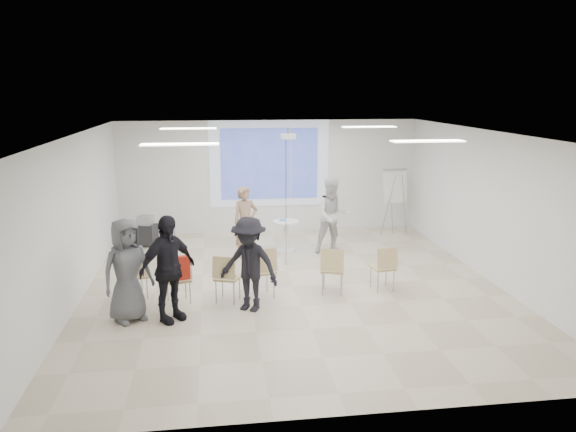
{
  "coord_description": "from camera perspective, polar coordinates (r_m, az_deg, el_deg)",
  "views": [
    {
      "loc": [
        -1.51,
        -10.35,
        3.82
      ],
      "look_at": [
        0.0,
        0.8,
        1.25
      ],
      "focal_mm": 35.0,
      "sensor_mm": 36.0,
      "label": 1
    }
  ],
  "objects": [
    {
      "name": "laptop",
      "position": [
        10.35,
        -6.15,
        -6.03
      ],
      "size": [
        0.39,
        0.34,
        0.03
      ],
      "primitive_type": "imported",
      "rotation": [
        0.0,
        0.0,
        2.78
      ],
      "color": "black",
      "rests_on": "chair_left_inner"
    },
    {
      "name": "projection_halo",
      "position": [
        15.04,
        -1.89,
        5.33
      ],
      "size": [
        3.2,
        0.01,
        2.3
      ],
      "primitive_type": "cube",
      "color": "silver",
      "rests_on": "wall_back"
    },
    {
      "name": "av_cart",
      "position": [
        14.32,
        -14.24,
        -1.58
      ],
      "size": [
        0.6,
        0.53,
        0.75
      ],
      "rotation": [
        0.0,
        0.0,
        -0.31
      ],
      "color": "black",
      "rests_on": "floor"
    },
    {
      "name": "chair_right_far",
      "position": [
        10.93,
        9.76,
        -4.91
      ],
      "size": [
        0.47,
        0.5,
        0.88
      ],
      "rotation": [
        0.0,
        0.0,
        0.15
      ],
      "color": "tan",
      "rests_on": "floor"
    },
    {
      "name": "pedestal_table",
      "position": [
        13.38,
        -0.23,
        -1.83
      ],
      "size": [
        0.74,
        0.74,
        0.76
      ],
      "rotation": [
        0.0,
        0.0,
        -0.23
      ],
      "color": "white",
      "rests_on": "floor"
    },
    {
      "name": "wall_left",
      "position": [
        10.9,
        -20.99,
        -0.28
      ],
      "size": [
        0.1,
        9.0,
        3.0
      ],
      "primitive_type": "cube",
      "color": "silver",
      "rests_on": "floor"
    },
    {
      "name": "wall_right",
      "position": [
        11.97,
        20.14,
        0.9
      ],
      "size": [
        0.1,
        9.0,
        3.0
      ],
      "primitive_type": "cube",
      "color": "silver",
      "rests_on": "floor"
    },
    {
      "name": "player_left",
      "position": [
        12.87,
        -4.35,
        -0.14
      ],
      "size": [
        0.8,
        0.67,
        1.86
      ],
      "primitive_type": "imported",
      "rotation": [
        0.0,
        0.0,
        0.35
      ],
      "color": "#9A765E",
      "rests_on": "floor"
    },
    {
      "name": "flipchart_easel",
      "position": [
        15.01,
        10.83,
        3.0
      ],
      "size": [
        0.76,
        0.58,
        1.77
      ],
      "rotation": [
        0.0,
        0.0,
        0.13
      ],
      "color": "gray",
      "rests_on": "floor"
    },
    {
      "name": "fluor_panel_nw",
      "position": [
        12.38,
        -10.08,
        8.74
      ],
      "size": [
        1.2,
        0.3,
        0.02
      ],
      "primitive_type": "cube",
      "color": "white",
      "rests_on": "ceiling"
    },
    {
      "name": "player_right",
      "position": [
        13.21,
        4.58,
        0.47
      ],
      "size": [
        1.01,
        0.83,
        1.98
      ],
      "primitive_type": "imported",
      "rotation": [
        0.0,
        0.0,
        0.07
      ],
      "color": "silver",
      "rests_on": "floor"
    },
    {
      "name": "chair_far_left",
      "position": [
        10.72,
        -15.17,
        -5.63
      ],
      "size": [
        0.53,
        0.55,
        0.85
      ],
      "rotation": [
        0.0,
        0.0,
        0.4
      ],
      "color": "tan",
      "rests_on": "floor"
    },
    {
      "name": "ceiling_projector",
      "position": [
        12.0,
        0.03,
        7.46
      ],
      "size": [
        0.3,
        0.25,
        3.0
      ],
      "color": "white",
      "rests_on": "ceiling"
    },
    {
      "name": "audience_outer",
      "position": [
        9.66,
        -16.07,
        -4.72
      ],
      "size": [
        1.15,
        1.06,
        1.96
      ],
      "primitive_type": "imported",
      "rotation": [
        0.0,
        0.0,
        0.59
      ],
      "color": "#5B5C60",
      "rests_on": "floor"
    },
    {
      "name": "controller_left",
      "position": [
        13.06,
        -3.65,
        1.39
      ],
      "size": [
        0.07,
        0.12,
        0.04
      ],
      "primitive_type": "cube",
      "rotation": [
        0.0,
        0.0,
        0.35
      ],
      "color": "white",
      "rests_on": "player_left"
    },
    {
      "name": "red_jacket",
      "position": [
        10.1,
        -11.22,
        -5.25
      ],
      "size": [
        0.46,
        0.22,
        0.43
      ],
      "primitive_type": "cube",
      "rotation": [
        0.0,
        0.0,
        0.28
      ],
      "color": "red",
      "rests_on": "chair_left_mid"
    },
    {
      "name": "chair_left_mid",
      "position": [
        10.3,
        -11.0,
        -6.06
      ],
      "size": [
        0.52,
        0.54,
        0.88
      ],
      "rotation": [
        0.0,
        0.0,
        0.28
      ],
      "color": "tan",
      "rests_on": "floor"
    },
    {
      "name": "wall_back",
      "position": [
        15.15,
        -1.91,
        4.05
      ],
      "size": [
        8.0,
        0.1,
        3.0
      ],
      "primitive_type": "cube",
      "color": "silver",
      "rests_on": "floor"
    },
    {
      "name": "fluor_panel_se",
      "position": [
        9.55,
        13.99,
        7.4
      ],
      "size": [
        1.2,
        0.3,
        0.02
      ],
      "primitive_type": "cube",
      "color": "white",
      "rests_on": "ceiling"
    },
    {
      "name": "chair_left_inner",
      "position": [
        10.24,
        -6.3,
        -5.94
      ],
      "size": [
        0.55,
        0.57,
        0.9
      ],
      "rotation": [
        0.0,
        0.0,
        -0.36
      ],
      "color": "tan",
      "rests_on": "floor"
    },
    {
      "name": "projection_image",
      "position": [
        15.02,
        -1.89,
        5.32
      ],
      "size": [
        2.6,
        0.01,
        1.9
      ],
      "primitive_type": "cube",
      "color": "#374DBD",
      "rests_on": "wall_back"
    },
    {
      "name": "audience_left",
      "position": [
        9.46,
        -12.16,
        -4.51
      ],
      "size": [
        1.39,
        1.33,
        2.08
      ],
      "primitive_type": "imported",
      "rotation": [
        0.0,
        0.0,
        0.69
      ],
      "color": "black",
      "rests_on": "floor"
    },
    {
      "name": "controller_right",
      "position": [
        13.34,
        3.63,
        2.13
      ],
      "size": [
        0.05,
        0.13,
        0.04
      ],
      "primitive_type": "cube",
      "rotation": [
        0.0,
        0.0,
        0.07
      ],
      "color": "silver",
      "rests_on": "player_right"
    },
    {
      "name": "chair_right_inner",
      "position": [
        10.61,
        4.53,
        -5.15
      ],
      "size": [
        0.54,
        0.56,
        0.92
      ],
      "rotation": [
        0.0,
        0.0,
        -0.28
      ],
      "color": "tan",
      "rests_on": "floor"
    },
    {
      "name": "fluor_panel_ne",
      "position": [
        12.86,
        8.24,
        8.95
      ],
      "size": [
        1.2,
        0.3,
        0.02
      ],
      "primitive_type": "cube",
      "color": "white",
      "rests_on": "ceiling"
    },
    {
      "name": "ceiling",
      "position": [
        10.48,
        0.59,
        8.66
      ],
      "size": [
        8.0,
        9.0,
        0.1
      ],
      "primitive_type": "cube",
      "color": "white",
      "rests_on": "wall_back"
    },
    {
      "name": "floor",
      "position": [
        11.15,
        0.56,
        -7.44
      ],
      "size": [
        8.0,
        9.0,
        0.1
      ],
      "primitive_type": "cube",
      "color": "beige",
      "rests_on": "ground"
    },
    {
      "name": "chair_center",
      "position": [
        10.41,
        -2.58,
        -5.3
      ],
      "size": [
        0.57,
        0.59,
        0.97
      ],
      "rotation": [
        0.0,
        0.0,
        0.27
      ],
      "color": "tan",
      "rests_on": "floor"
    },
    {
      "name": "audience_mid",
      "position": [
        9.74,
        -3.98,
        -4.29
      ],
      "size": [
        1.4,
        1.21,
        1.9
      ],
      "primitive_type": "imported",
      "rotation": [
        0.0,
        0.0,
        -0.54
      ],
      "color": "black",
      "rests_on": "floor"
    },
    {
      "name": "fluor_panel_sw",
      "position": [
        8.9,
        -10.92,
        7.17
      ],
      "size": [
        1.2,
        0.3,
        0.02
      ],
      "primitive_type": "cube",
      "color": "white",
      "rests_on": "ceiling"
    }
  ]
}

